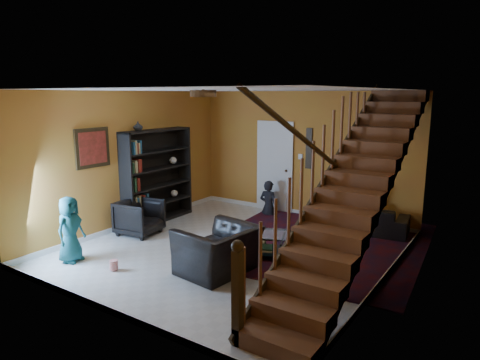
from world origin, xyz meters
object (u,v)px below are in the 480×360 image
Objects in this scene: armchair_left at (139,217)px; coffee_table at (256,242)px; bookshelf at (158,177)px; sofa at (359,218)px; armchair_right at (218,250)px.

armchair_left is 0.63× the size of coffee_table.
sofa is at bearing 23.53° from bookshelf.
coffee_table is at bearing -11.46° from bookshelf.
armchair_left is 0.68× the size of armchair_right.
armchair_right reaches higher than armchair_left.
bookshelf is 3.01m from coffee_table.
armchair_right is at bearing -29.26° from bookshelf.
armchair_right is 0.93× the size of coffee_table.
bookshelf is at bearing 16.90° from sofa.
bookshelf is 1.65× the size of coffee_table.
bookshelf is at bearing -112.29° from armchair_right.
armchair_left is at bearing -68.61° from bookshelf.
coffee_table is (2.86, -0.58, -0.74)m from bookshelf.
bookshelf reaches higher than armchair_right.
armchair_left reaches higher than coffee_table.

